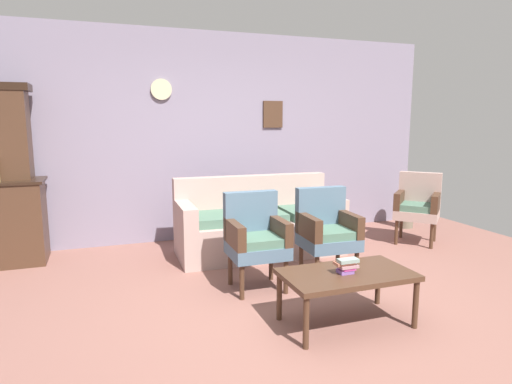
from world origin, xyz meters
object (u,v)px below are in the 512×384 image
(floral_couch, at_px, (258,226))
(coffee_table, at_px, (347,278))
(book_stack_on_table, at_px, (346,265))
(floor_vase_by_wall, at_px, (406,205))
(armchair_row_middle, at_px, (327,229))
(armchair_near_cabinet, at_px, (256,236))
(wingback_chair_by_fireplace, at_px, (418,204))

(floral_couch, height_order, coffee_table, floral_couch)
(floral_couch, distance_m, book_stack_on_table, 2.02)
(floor_vase_by_wall, bearing_deg, armchair_row_middle, -145.44)
(armchair_row_middle, bearing_deg, coffee_table, -109.90)
(coffee_table, bearing_deg, armchair_row_middle, 70.10)
(coffee_table, height_order, book_stack_on_table, book_stack_on_table)
(coffee_table, xyz_separation_m, book_stack_on_table, (-0.02, -0.02, 0.11))
(armchair_near_cabinet, bearing_deg, floral_couch, 68.74)
(armchair_near_cabinet, height_order, wingback_chair_by_fireplace, same)
(floor_vase_by_wall, bearing_deg, wingback_chair_by_fireplace, -118.85)
(armchair_row_middle, height_order, wingback_chair_by_fireplace, same)
(floral_couch, xyz_separation_m, floor_vase_by_wall, (2.48, 0.44, 0.01))
(wingback_chair_by_fireplace, height_order, floor_vase_by_wall, wingback_chair_by_fireplace)
(floor_vase_by_wall, bearing_deg, coffee_table, -135.49)
(book_stack_on_table, bearing_deg, armchair_row_middle, 69.50)
(armchair_near_cabinet, distance_m, armchair_row_middle, 0.76)
(armchair_near_cabinet, xyz_separation_m, wingback_chair_by_fireplace, (2.49, 0.78, 0.00))
(floral_couch, height_order, wingback_chair_by_fireplace, same)
(floral_couch, height_order, armchair_row_middle, same)
(wingback_chair_by_fireplace, xyz_separation_m, book_stack_on_table, (-2.11, -1.75, -0.02))
(armchair_near_cabinet, height_order, coffee_table, armchair_near_cabinet)
(coffee_table, bearing_deg, wingback_chair_by_fireplace, 39.67)
(wingback_chair_by_fireplace, height_order, book_stack_on_table, wingback_chair_by_fireplace)
(armchair_near_cabinet, relative_size, armchair_row_middle, 1.00)
(coffee_table, bearing_deg, book_stack_on_table, -132.93)
(armchair_near_cabinet, bearing_deg, wingback_chair_by_fireplace, 17.35)
(coffee_table, bearing_deg, floral_couch, 90.08)
(wingback_chair_by_fireplace, relative_size, coffee_table, 0.90)
(wingback_chair_by_fireplace, bearing_deg, armchair_row_middle, -156.32)
(armchair_near_cabinet, height_order, armchair_row_middle, same)
(floor_vase_by_wall, bearing_deg, armchair_near_cabinet, -152.80)
(armchair_near_cabinet, relative_size, wingback_chair_by_fireplace, 1.00)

